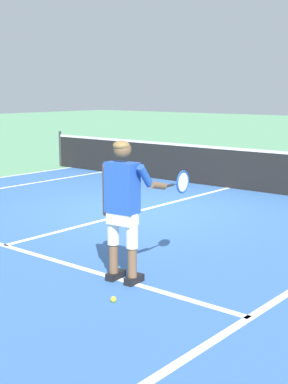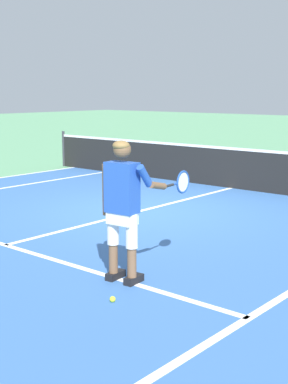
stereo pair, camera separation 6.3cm
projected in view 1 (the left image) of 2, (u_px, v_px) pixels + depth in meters
The scene contains 7 objects.
ground_plane at pixel (141, 210), 10.54m from camera, with size 80.00×80.00×0.00m, color #609E70.
court_inner_surface at pixel (91, 223), 9.51m from camera, with size 10.98×9.58×0.00m, color #3866A8.
line_service at pixel (4, 245), 8.15m from camera, with size 8.23×0.10×0.01m, color white.
line_centre_service at pixel (142, 210), 10.56m from camera, with size 0.10×6.40×0.01m, color white.
tennis_net at pixel (229, 167), 12.89m from camera, with size 11.96×0.08×1.07m.
tennis_player at pixel (124, 202), 6.44m from camera, with size 0.61×1.16×1.71m.
tennis_ball_near_feet at pixel (113, 299), 5.97m from camera, with size 0.07×0.07×0.07m, color #CCE02D.
Camera 1 is at (6.64, -7.87, 2.28)m, focal length 51.11 mm.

